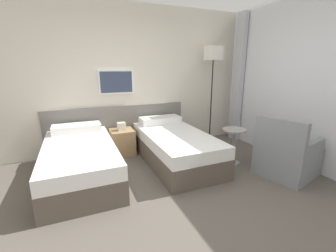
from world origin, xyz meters
The scene contains 9 objects.
ground_plane centered at (0.00, 0.00, 0.00)m, with size 16.00×16.00×0.00m, color #5B544C.
wall_headboard centered at (-0.02, 2.25, 1.30)m, with size 10.00×0.10×2.70m.
wall_window centered at (2.36, -0.03, 1.34)m, with size 0.21×4.72×2.70m.
bed_near_door centered at (-1.02, 1.24, 0.27)m, with size 0.97×1.90×0.64m.
bed_near_window centered at (0.49, 1.24, 0.27)m, with size 0.97×1.90×0.64m.
nightstand centered at (-0.27, 1.93, 0.24)m, with size 0.41×0.42×0.60m.
floor_lamp centered at (1.57, 1.82, 1.71)m, with size 0.27×0.27×1.97m.
side_table centered at (1.35, 0.79, 0.41)m, with size 0.39×0.39×0.60m.
armchair centered at (1.81, 0.14, 0.29)m, with size 0.91×0.87×0.91m.
Camera 1 is at (-1.03, -2.04, 1.59)m, focal length 24.00 mm.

